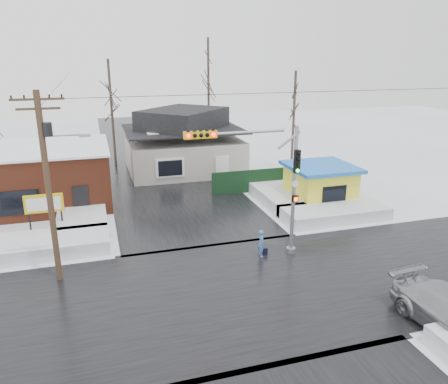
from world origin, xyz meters
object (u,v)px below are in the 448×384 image
object	(u,v)px
kiosk	(320,184)
pedestrian	(261,243)
traffic_signal	(267,176)
utility_pole	(49,178)
marquee_sign	(44,205)

from	to	relation	value
kiosk	pedestrian	size ratio (longest dim) A/B	3.06
traffic_signal	kiosk	size ratio (longest dim) A/B	1.52
traffic_signal	utility_pole	size ratio (longest dim) A/B	0.78
traffic_signal	pedestrian	world-z (taller)	traffic_signal
utility_pole	marquee_sign	world-z (taller)	utility_pole
utility_pole	marquee_sign	size ratio (longest dim) A/B	3.53
traffic_signal	marquee_sign	world-z (taller)	traffic_signal
utility_pole	marquee_sign	xyz separation A→B (m)	(-1.07, 5.99, -3.19)
pedestrian	traffic_signal	bearing A→B (deg)	-109.61
marquee_sign	pedestrian	world-z (taller)	marquee_sign
marquee_sign	pedestrian	size ratio (longest dim) A/B	1.70
traffic_signal	utility_pole	xyz separation A→B (m)	(-10.36, 0.53, 0.57)
traffic_signal	utility_pole	distance (m)	10.39
utility_pole	traffic_signal	bearing A→B (deg)	-2.95
utility_pole	pedestrian	bearing A→B (deg)	-2.52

